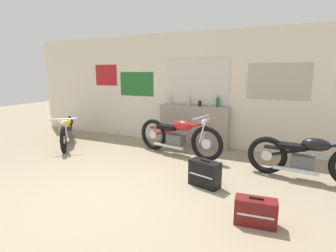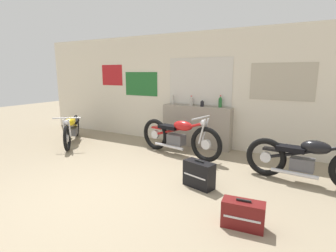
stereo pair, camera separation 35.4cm
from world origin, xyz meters
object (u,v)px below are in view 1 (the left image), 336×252
motorcycle_red (178,136)px  hard_case_darkred (255,212)px  bottle_center (200,103)px  motorcycle_yellow (67,129)px  motorcycle_black (307,157)px  bottle_leftmost (170,99)px  bottle_right_center (218,102)px  hard_case_black (205,174)px  bottle_left_center (189,101)px

motorcycle_red → hard_case_darkred: size_ratio=4.18×
bottle_center → motorcycle_yellow: bearing=-158.3°
motorcycle_black → bottle_leftmost: bearing=158.6°
bottle_right_center → motorcycle_black: size_ratio=0.14×
bottle_center → motorcycle_yellow: bottle_center is taller
motorcycle_red → hard_case_black: motorcycle_red is taller
hard_case_darkred → hard_case_black: 1.20m
bottle_center → hard_case_darkred: bottle_center is taller
bottle_center → bottle_right_center: bearing=10.7°
bottle_left_center → hard_case_black: bottle_left_center is taller
hard_case_darkred → hard_case_black: bearing=138.5°
motorcycle_red → hard_case_darkred: bearing=-47.5°
motorcycle_black → motorcycle_yellow: (-5.49, -0.07, -0.01)m
motorcycle_black → motorcycle_red: 2.58m
motorcycle_red → bottle_center: bearing=75.7°
bottle_center → motorcycle_yellow: (-3.15, -1.25, -0.70)m
motorcycle_black → motorcycle_red: (-2.55, 0.35, 0.03)m
bottle_left_center → bottle_center: bearing=-13.1°
hard_case_darkred → bottle_leftmost: bearing=130.5°
bottle_left_center → bottle_center: size_ratio=1.42×
bottle_right_center → motorcycle_yellow: size_ratio=0.17×
bottle_leftmost → bottle_left_center: size_ratio=1.19×
bottle_leftmost → bottle_center: bearing=-4.9°
bottle_left_center → motorcycle_yellow: size_ratio=0.14×
bottle_right_center → motorcycle_yellow: (-3.57, -1.33, -0.75)m
bottle_leftmost → hard_case_black: 2.95m
bottle_left_center → hard_case_darkred: (2.07, -3.03, -0.96)m
motorcycle_black → hard_case_black: (-1.50, -0.98, -0.20)m
bottle_leftmost → hard_case_darkred: 4.10m
bottle_left_center → hard_case_black: 2.68m
motorcycle_black → motorcycle_yellow: motorcycle_black is taller
bottle_left_center → motorcycle_red: size_ratio=0.11×
bottle_right_center → bottle_left_center: bearing=-179.6°
bottle_right_center → motorcycle_red: bearing=-124.9°
bottle_left_center → bottle_right_center: bearing=0.4°
motorcycle_yellow → bottle_center: bearing=21.7°
bottle_center → motorcycle_yellow: 3.46m
bottle_right_center → hard_case_black: bottle_right_center is taller
bottle_right_center → bottle_leftmost: bearing=-179.6°
bottle_leftmost → bottle_center: 0.84m
bottle_center → hard_case_black: size_ratio=0.31×
bottle_center → motorcycle_red: 1.07m
hard_case_darkred → motorcycle_red: bearing=132.5°
bottle_right_center → motorcycle_black: bottle_right_center is taller
motorcycle_black → hard_case_darkred: motorcycle_black is taller
bottle_center → motorcycle_black: bottle_center is taller
bottle_right_center → bottle_center: bearing=-169.3°
bottle_center → bottle_right_center: (0.42, 0.08, 0.05)m
bottle_right_center → motorcycle_red: (-0.63, -0.90, -0.71)m
bottle_left_center → motorcycle_red: bottle_left_center is taller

